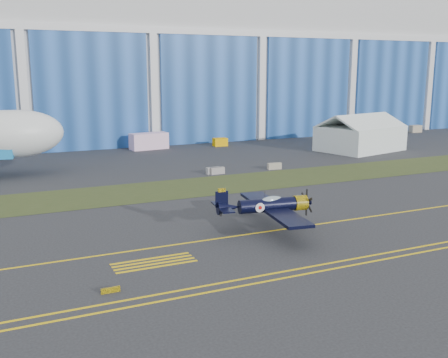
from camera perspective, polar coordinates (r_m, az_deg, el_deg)
name	(u,v)px	position (r m, az deg, el deg)	size (l,w,h in m)	color
ground	(303,209)	(52.95, 8.63, -3.26)	(260.00, 260.00, 0.00)	#2E3034
grass_median	(241,182)	(64.76, 1.86, -0.36)	(260.00, 10.00, 0.02)	#475128
hangar	(122,64)	(117.90, -10.99, 12.19)	(220.00, 45.70, 30.00)	silver
taxiway_centreline	(333,222)	(49.01, 11.83, -4.60)	(200.00, 0.20, 0.02)	yellow
edge_line_near	(410,254)	(42.15, 19.54, -7.75)	(80.00, 0.20, 0.02)	yellow
edge_line_far	(400,250)	(42.83, 18.61, -7.38)	(80.00, 0.20, 0.02)	yellow
hold_short_ladder	(154,262)	(38.53, -7.64, -9.00)	(6.00, 2.40, 0.02)	yellow
guard_board_left	(111,290)	(34.05, -12.24, -11.73)	(1.20, 0.15, 0.35)	yellow
warbird	(268,205)	(45.08, 4.78, -2.86)	(11.25, 12.95, 3.47)	black
tent	(360,132)	(93.48, 14.63, 4.96)	(15.67, 13.00, 6.35)	white
shipping_container	(149,141)	(93.16, -8.18, 4.11)	(6.55, 2.62, 2.84)	#F8C7F1
tug	(220,142)	(96.16, -0.43, 4.05)	(2.51, 1.57, 1.46)	#FFB401
gse_box	(415,129)	(125.15, 20.10, 5.15)	(2.68, 1.43, 1.61)	tan
barrier_a	(213,171)	(70.10, -1.16, 0.93)	(2.00, 0.60, 0.90)	gray
barrier_b	(217,171)	(69.93, -0.74, 0.91)	(2.00, 0.60, 0.90)	gray
barrier_c	(274,166)	(73.65, 5.51, 1.40)	(2.00, 0.60, 0.90)	#A09885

